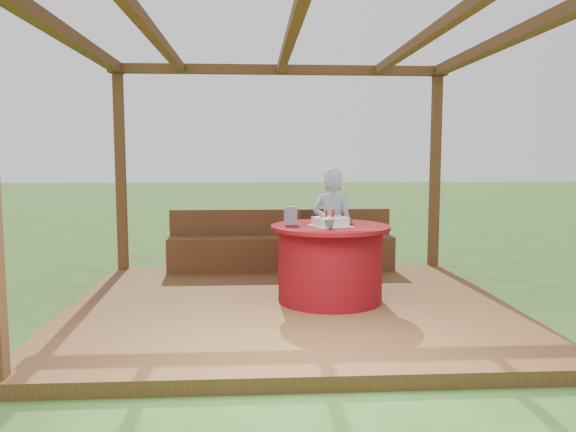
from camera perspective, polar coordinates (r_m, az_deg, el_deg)
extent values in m
plane|color=#2D551C|center=(5.95, 0.15, -9.87)|extent=(60.00, 60.00, 0.00)
cube|color=brown|center=(5.94, 0.15, -9.32)|extent=(4.50, 4.00, 0.12)
cube|color=brown|center=(7.80, -16.64, 4.23)|extent=(0.12, 0.12, 2.60)
cube|color=brown|center=(8.00, 14.71, 4.33)|extent=(0.12, 0.12, 2.60)
cube|color=brown|center=(7.69, -0.78, 14.63)|extent=(4.50, 0.14, 0.12)
cube|color=brown|center=(6.09, -21.20, 16.51)|extent=(0.14, 4.00, 0.12)
cube|color=brown|center=(6.34, 20.58, 16.09)|extent=(0.14, 4.00, 0.12)
cube|color=brown|center=(5.90, -13.14, 17.10)|extent=(0.10, 3.70, 0.10)
cube|color=brown|center=(5.84, 0.16, 17.38)|extent=(0.10, 3.70, 0.10)
cube|color=brown|center=(6.06, 13.08, 16.80)|extent=(0.10, 3.70, 0.10)
cube|color=brown|center=(7.53, -0.68, -3.79)|extent=(3.00, 0.42, 0.45)
cube|color=brown|center=(7.65, -0.75, -0.61)|extent=(3.00, 0.06, 0.35)
cylinder|color=maroon|center=(5.92, 4.29, -4.99)|extent=(1.09, 1.09, 0.76)
cylinder|color=maroon|center=(5.86, 4.32, -1.15)|extent=(1.24, 1.24, 0.04)
cube|color=#3D2313|center=(6.91, 3.60, -3.12)|extent=(0.54, 0.54, 0.05)
cylinder|color=#3D2313|center=(6.72, 3.07, -5.16)|extent=(0.04, 0.04, 0.41)
cylinder|color=#3D2313|center=(6.89, 5.47, -4.91)|extent=(0.04, 0.04, 0.41)
cylinder|color=#3D2313|center=(7.01, 1.73, -4.69)|extent=(0.04, 0.04, 0.41)
cylinder|color=#3D2313|center=(7.17, 4.07, -4.46)|extent=(0.04, 0.04, 0.41)
cube|color=#3D2313|center=(7.04, 2.85, -1.09)|extent=(0.40, 0.20, 0.45)
imported|color=#A2CEF0|center=(6.61, 4.55, -1.27)|extent=(0.58, 0.49, 1.35)
sphere|color=white|center=(6.56, 4.59, 4.06)|extent=(0.21, 0.21, 0.21)
cube|color=white|center=(5.78, 4.31, -1.02)|extent=(0.46, 0.46, 0.01)
cube|color=white|center=(5.77, 4.31, -0.55)|extent=(0.38, 0.34, 0.09)
cylinder|color=red|center=(5.80, 3.92, 0.29)|extent=(0.03, 0.03, 0.08)
cylinder|color=red|center=(5.81, 4.61, 0.30)|extent=(0.03, 0.03, 0.08)
sphere|color=red|center=(5.69, 3.40, -0.07)|extent=(0.04, 0.04, 0.04)
sphere|color=orange|center=(5.70, 4.41, -0.07)|extent=(0.04, 0.04, 0.04)
sphere|color=yellow|center=(5.73, 5.37, -0.04)|extent=(0.04, 0.04, 0.04)
sphere|color=green|center=(5.78, 3.70, 0.02)|extent=(0.04, 0.04, 0.04)
sphere|color=blue|center=(5.81, 4.96, 0.04)|extent=(0.04, 0.04, 0.04)
cube|color=#C57FB1|center=(5.89, 0.27, 0.05)|extent=(0.14, 0.09, 0.19)
imported|color=white|center=(5.59, 4.24, -0.86)|extent=(0.10, 0.10, 0.08)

